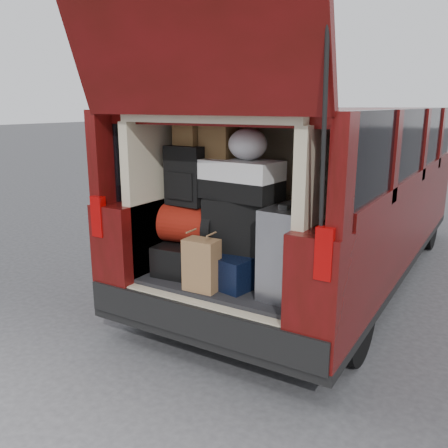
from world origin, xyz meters
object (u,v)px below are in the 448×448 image
Objects in this scene: black_hardshell at (193,256)px; twotone_duffel at (238,179)px; navy_hardshell at (238,265)px; backpack at (187,176)px; silver_roller at (287,252)px; black_soft_case at (243,224)px; red_duffel at (191,224)px; kraft_bag at (202,265)px.

twotone_duffel is at bearing -0.18° from black_hardshell.
navy_hardshell is (0.41, -0.01, -0.00)m from black_hardshell.
black_hardshell is at bearing 28.64° from backpack.
twotone_duffel is (-0.45, 0.12, 0.44)m from silver_roller.
black_soft_case is (0.02, 0.05, 0.30)m from navy_hardshell.
navy_hardshell is at bearing 2.54° from backpack.
black_hardshell is 0.26m from red_duffel.
black_hardshell is 1.10× the size of black_soft_case.
black_hardshell is 0.93× the size of twotone_duffel.
twotone_duffel is at bearing 173.97° from black_soft_case.
black_hardshell is 0.74m from twotone_duffel.
black_hardshell is 0.53m from black_soft_case.
twotone_duffel reaches higher than navy_hardshell.
red_duffel is (-0.40, -0.02, 0.26)m from navy_hardshell.
silver_roller is at bearing -22.58° from black_soft_case.
backpack is at bearing -158.95° from black_hardshell.
silver_roller is at bearing -2.30° from backpack.
black_soft_case is 0.33m from twotone_duffel.
black_soft_case is at bearing 78.39° from navy_hardshell.
silver_roller is at bearing 1.17° from navy_hardshell.
silver_roller is 1.67× the size of kraft_bag.
red_duffel is at bearing 132.49° from kraft_bag.
kraft_bag is 0.71m from backpack.
navy_hardshell is 0.77m from backpack.
black_soft_case is at bearing 8.31° from backpack.
silver_roller is at bearing -9.26° from twotone_duffel.
kraft_bag is at bearing -40.39° from backpack.
black_soft_case is (0.14, 0.34, 0.24)m from kraft_bag.
silver_roller is 1.16× the size of black_soft_case.
backpack is at bearing -169.06° from navy_hardshell.
twotone_duffel is at bearing 133.83° from navy_hardshell.
silver_roller reaches higher than kraft_bag.
black_hardshell is at bearing 105.53° from red_duffel.
kraft_bag is (0.29, -0.31, 0.07)m from black_hardshell.
kraft_bag is at bearing -51.88° from black_hardshell.
kraft_bag is 0.44m from black_soft_case.
kraft_bag is 0.44m from red_duffel.
twotone_duffel is (0.37, 0.06, 0.37)m from red_duffel.
kraft_bag is at bearing -99.41° from twotone_duffel.
silver_roller is 0.83m from red_duffel.
navy_hardshell is 1.16× the size of red_duffel.
backpack reaches higher than silver_roller.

